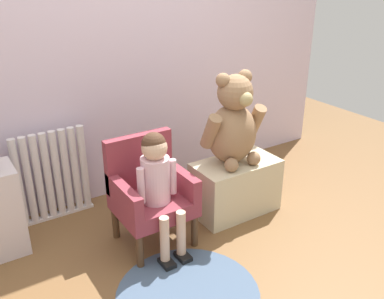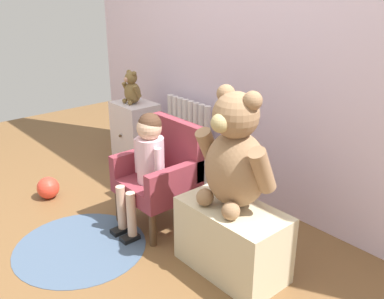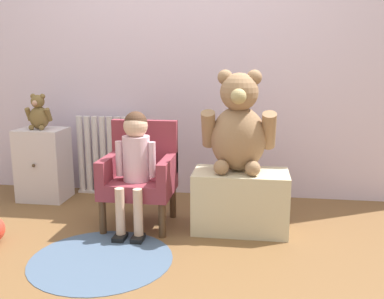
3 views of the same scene
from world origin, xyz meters
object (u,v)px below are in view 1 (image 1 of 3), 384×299
at_px(floor_rug, 188,293).
at_px(large_teddy_bear, 233,124).
at_px(child_figure, 157,176).
at_px(low_bench, 235,187).
at_px(child_armchair, 150,191).
at_px(radiator, 53,176).

bearing_deg(floor_rug, large_teddy_bear, 38.18).
xyz_separation_m(child_figure, large_teddy_bear, (0.62, 0.10, 0.16)).
distance_m(low_bench, large_teddy_bear, 0.46).
relative_size(child_armchair, large_teddy_bear, 1.07).
bearing_deg(child_figure, child_armchair, 90.00).
bearing_deg(radiator, floor_rug, -72.81).
height_order(low_bench, large_teddy_bear, large_teddy_bear).
height_order(child_armchair, floor_rug, child_armchair).
bearing_deg(low_bench, large_teddy_bear, 134.21).
xyz_separation_m(radiator, floor_rug, (0.35, -1.13, -0.31)).
bearing_deg(large_teddy_bear, low_bench, -45.79).
bearing_deg(large_teddy_bear, radiator, 150.97).
bearing_deg(large_teddy_bear, child_figure, -170.54).
xyz_separation_m(child_figure, floor_rug, (-0.08, -0.45, -0.49)).
bearing_deg(child_figure, large_teddy_bear, 9.46).
bearing_deg(large_teddy_bear, floor_rug, -141.82).
xyz_separation_m(radiator, child_figure, (0.43, -0.69, 0.18)).
relative_size(child_armchair, low_bench, 1.14).
xyz_separation_m(child_armchair, floor_rug, (-0.08, -0.56, -0.34)).
bearing_deg(radiator, low_bench, -29.46).
distance_m(radiator, low_bench, 1.24).
xyz_separation_m(radiator, low_bench, (1.07, -0.61, -0.12)).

